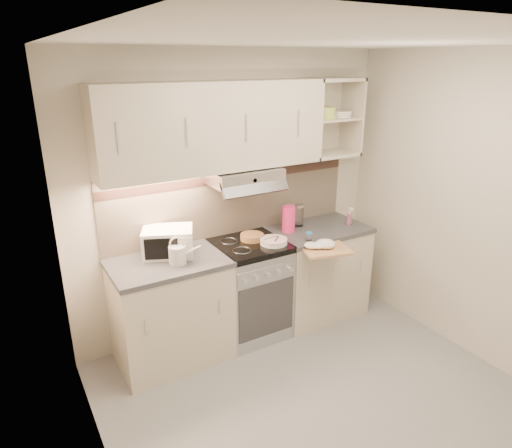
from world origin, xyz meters
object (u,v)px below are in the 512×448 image
(watering_can, at_px, (179,254))
(cutting_board, at_px, (324,249))
(spray_bottle, at_px, (349,217))
(pink_pitcher, at_px, (289,219))
(plate_stack, at_px, (274,241))
(electric_range, at_px, (250,289))
(glass_jar, at_px, (298,215))
(microwave, at_px, (168,242))

(watering_can, xyz_separation_m, cutting_board, (1.21, -0.29, -0.11))
(watering_can, relative_size, spray_bottle, 1.41)
(pink_pitcher, bearing_deg, plate_stack, -166.59)
(electric_range, height_order, cutting_board, electric_range)
(glass_jar, xyz_separation_m, cutting_board, (-0.09, -0.52, -0.14))
(plate_stack, relative_size, cutting_board, 0.60)
(microwave, xyz_separation_m, spray_bottle, (1.75, -0.19, -0.04))
(electric_range, distance_m, spray_bottle, 1.18)
(microwave, height_order, cutting_board, microwave)
(electric_range, distance_m, microwave, 0.90)
(microwave, distance_m, cutting_board, 1.32)
(plate_stack, xyz_separation_m, pink_pitcher, (0.28, 0.19, 0.10))
(microwave, bearing_deg, electric_range, 14.34)
(glass_jar, distance_m, cutting_board, 0.55)
(watering_can, distance_m, plate_stack, 0.86)
(electric_range, relative_size, spray_bottle, 4.90)
(cutting_board, bearing_deg, watering_can, -178.27)
(glass_jar, relative_size, spray_bottle, 1.16)
(plate_stack, height_order, cutting_board, plate_stack)
(plate_stack, relative_size, pink_pitcher, 0.98)
(glass_jar, distance_m, spray_bottle, 0.50)
(pink_pitcher, distance_m, glass_jar, 0.18)
(spray_bottle, bearing_deg, microwave, -175.24)
(cutting_board, bearing_deg, spray_bottle, 44.65)
(electric_range, height_order, microwave, microwave)
(microwave, distance_m, spray_bottle, 1.77)
(plate_stack, relative_size, spray_bottle, 1.29)
(microwave, height_order, glass_jar, microwave)
(spray_bottle, bearing_deg, watering_can, -168.71)
(microwave, relative_size, pink_pitcher, 2.00)
(microwave, relative_size, glass_jar, 2.27)
(cutting_board, bearing_deg, plate_stack, 159.54)
(microwave, height_order, spray_bottle, microwave)
(pink_pitcher, relative_size, cutting_board, 0.62)
(plate_stack, bearing_deg, spray_bottle, 2.85)
(microwave, relative_size, cutting_board, 1.23)
(pink_pitcher, height_order, spray_bottle, pink_pitcher)
(pink_pitcher, bearing_deg, watering_can, 167.46)
(pink_pitcher, bearing_deg, cutting_board, -101.13)
(electric_range, bearing_deg, spray_bottle, -4.31)
(electric_range, distance_m, pink_pitcher, 0.73)
(plate_stack, bearing_deg, watering_can, 177.65)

